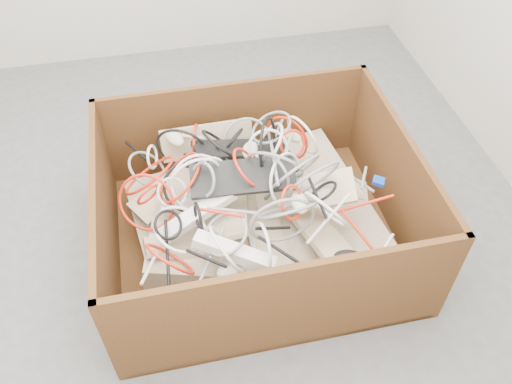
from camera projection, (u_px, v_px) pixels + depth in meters
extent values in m
plane|color=#4D4D50|center=(203.00, 223.00, 2.41)|extent=(3.00, 3.00, 0.00)
cube|color=#3A1E0E|center=(257.00, 240.00, 2.32)|extent=(1.23, 1.03, 0.03)
cube|color=#3A1E0E|center=(235.00, 127.00, 2.48)|extent=(1.23, 0.03, 0.50)
cube|color=#3A1E0E|center=(288.00, 310.00, 1.81)|extent=(1.23, 0.02, 0.50)
cube|color=#3A1E0E|center=(396.00, 182.00, 2.24)|extent=(0.02, 0.98, 0.50)
cube|color=#3A1E0E|center=(106.00, 228.00, 2.06)|extent=(0.03, 0.98, 0.50)
cube|color=tan|center=(256.00, 226.00, 2.28)|extent=(1.08, 0.93, 0.20)
cube|color=tan|center=(235.00, 231.00, 2.16)|extent=(0.77, 0.69, 0.21)
cube|color=tan|center=(174.00, 187.00, 2.25)|extent=(0.41, 0.33, 0.09)
cube|color=tan|center=(325.00, 178.00, 2.32)|extent=(0.40, 0.27, 0.17)
cube|color=tan|center=(266.00, 237.00, 2.07)|extent=(0.16, 0.40, 0.05)
cube|color=tan|center=(197.00, 249.00, 2.03)|extent=(0.40, 0.15, 0.19)
cube|color=tan|center=(325.00, 239.00, 2.03)|extent=(0.20, 0.39, 0.17)
cube|color=tan|center=(207.00, 140.00, 2.29)|extent=(0.40, 0.07, 0.15)
cube|color=tan|center=(230.00, 212.00, 2.09)|extent=(0.21, 0.39, 0.18)
cube|color=tan|center=(305.00, 194.00, 2.11)|extent=(0.39, 0.22, 0.19)
cube|color=black|center=(241.00, 149.00, 2.19)|extent=(0.41, 0.18, 0.13)
cube|color=black|center=(243.00, 177.00, 1.99)|extent=(0.41, 0.18, 0.08)
ellipsoid|color=beige|center=(171.00, 202.00, 2.06)|extent=(0.12, 0.12, 0.04)
ellipsoid|color=beige|center=(292.00, 135.00, 2.31)|extent=(0.11, 0.12, 0.04)
ellipsoid|color=beige|center=(230.00, 269.00, 1.87)|extent=(0.12, 0.09, 0.04)
ellipsoid|color=beige|center=(300.00, 203.00, 1.90)|extent=(0.07, 0.11, 0.04)
ellipsoid|color=beige|center=(175.00, 138.00, 2.21)|extent=(0.11, 0.12, 0.04)
ellipsoid|color=black|center=(348.00, 257.00, 1.90)|extent=(0.12, 0.08, 0.04)
ellipsoid|color=beige|center=(250.00, 150.00, 2.15)|extent=(0.10, 0.12, 0.04)
cube|color=white|center=(198.00, 213.00, 1.97)|extent=(0.31, 0.16, 0.13)
cube|color=white|center=(234.00, 252.00, 1.85)|extent=(0.29, 0.19, 0.10)
cube|color=#0B35A9|center=(379.00, 181.00, 2.10)|extent=(0.06, 0.06, 0.03)
torus|color=gray|center=(147.00, 169.00, 2.23)|extent=(0.19, 0.24, 0.17)
torus|color=silver|center=(195.00, 137.00, 2.22)|extent=(0.15, 0.12, 0.11)
torus|color=gray|center=(271.00, 127.00, 2.22)|extent=(0.23, 0.25, 0.12)
torus|color=black|center=(198.00, 216.00, 1.90)|extent=(0.03, 0.15, 0.15)
torus|color=gray|center=(294.00, 173.00, 2.01)|extent=(0.31, 0.19, 0.29)
torus|color=gray|center=(282.00, 221.00, 1.88)|extent=(0.29, 0.03, 0.29)
torus|color=red|center=(287.00, 138.00, 2.27)|extent=(0.21, 0.22, 0.29)
torus|color=silver|center=(181.00, 229.00, 1.91)|extent=(0.22, 0.24, 0.13)
torus|color=silver|center=(325.00, 209.00, 1.90)|extent=(0.18, 0.25, 0.22)
torus|color=black|center=(206.00, 166.00, 2.13)|extent=(0.10, 0.18, 0.17)
torus|color=black|center=(189.00, 186.00, 2.05)|extent=(0.29, 0.23, 0.20)
torus|color=silver|center=(213.00, 171.00, 2.04)|extent=(0.16, 0.10, 0.14)
torus|color=gray|center=(225.00, 234.00, 1.86)|extent=(0.22, 0.24, 0.12)
torus|color=black|center=(182.00, 149.00, 2.21)|extent=(0.30, 0.15, 0.33)
torus|color=black|center=(268.00, 146.00, 2.08)|extent=(0.16, 0.30, 0.33)
torus|color=silver|center=(268.00, 149.00, 2.10)|extent=(0.23, 0.13, 0.21)
torus|color=black|center=(233.00, 140.00, 2.20)|extent=(0.13, 0.16, 0.14)
torus|color=red|center=(150.00, 175.00, 2.12)|extent=(0.25, 0.24, 0.22)
torus|color=silver|center=(267.00, 147.00, 2.12)|extent=(0.20, 0.30, 0.24)
torus|color=red|center=(170.00, 259.00, 1.84)|extent=(0.17, 0.24, 0.23)
torus|color=red|center=(148.00, 195.00, 2.04)|extent=(0.11, 0.11, 0.14)
torus|color=red|center=(249.00, 168.00, 2.01)|extent=(0.13, 0.20, 0.17)
torus|color=red|center=(180.00, 178.00, 2.05)|extent=(0.25, 0.32, 0.22)
torus|color=silver|center=(172.00, 192.00, 2.02)|extent=(0.15, 0.12, 0.11)
torus|color=silver|center=(226.00, 250.00, 1.84)|extent=(0.11, 0.27, 0.26)
torus|color=silver|center=(199.00, 183.00, 2.03)|extent=(0.23, 0.19, 0.24)
torus|color=silver|center=(286.00, 179.00, 2.00)|extent=(0.21, 0.22, 0.28)
torus|color=gray|center=(288.00, 209.00, 1.90)|extent=(0.33, 0.24, 0.24)
torus|color=silver|center=(196.00, 178.00, 2.00)|extent=(0.28, 0.07, 0.28)
torus|color=silver|center=(152.00, 157.00, 2.20)|extent=(0.06, 0.14, 0.15)
torus|color=gray|center=(203.00, 180.00, 1.96)|extent=(0.13, 0.16, 0.13)
torus|color=black|center=(323.00, 192.00, 2.03)|extent=(0.12, 0.14, 0.13)
torus|color=silver|center=(262.00, 248.00, 1.87)|extent=(0.04, 0.28, 0.28)
torus|color=red|center=(195.00, 144.00, 2.22)|extent=(0.07, 0.24, 0.25)
torus|color=gray|center=(276.00, 172.00, 1.98)|extent=(0.11, 0.19, 0.21)
torus|color=red|center=(292.00, 203.00, 1.87)|extent=(0.14, 0.12, 0.15)
torus|color=black|center=(168.00, 225.00, 1.88)|extent=(0.11, 0.13, 0.12)
torus|color=red|center=(292.00, 144.00, 2.13)|extent=(0.16, 0.11, 0.13)
torus|color=red|center=(146.00, 203.00, 2.00)|extent=(0.30, 0.17, 0.28)
torus|color=black|center=(221.00, 144.00, 2.14)|extent=(0.20, 0.25, 0.18)
torus|color=silver|center=(302.00, 135.00, 2.21)|extent=(0.14, 0.20, 0.20)
torus|color=gray|center=(313.00, 180.00, 1.99)|extent=(0.30, 0.14, 0.30)
torus|color=gray|center=(247.00, 141.00, 2.26)|extent=(0.28, 0.14, 0.26)
torus|color=gray|center=(275.00, 166.00, 2.01)|extent=(0.22, 0.21, 0.27)
cylinder|color=black|center=(174.00, 147.00, 2.30)|extent=(0.13, 0.13, 0.06)
cylinder|color=black|center=(168.00, 258.00, 1.86)|extent=(0.04, 0.29, 0.10)
cylinder|color=gray|center=(351.00, 177.00, 2.15)|extent=(0.14, 0.19, 0.04)
cylinder|color=gray|center=(275.00, 136.00, 2.29)|extent=(0.12, 0.17, 0.08)
cylinder|color=gray|center=(233.00, 211.00, 1.90)|extent=(0.18, 0.08, 0.02)
cylinder|color=red|center=(359.00, 232.00, 1.94)|extent=(0.09, 0.18, 0.07)
cylinder|color=silver|center=(386.00, 246.00, 1.92)|extent=(0.10, 0.10, 0.03)
cylinder|color=gray|center=(274.00, 162.00, 1.97)|extent=(0.05, 0.26, 0.03)
cylinder|color=red|center=(361.00, 205.00, 2.01)|extent=(0.25, 0.03, 0.08)
cylinder|color=black|center=(136.00, 151.00, 2.28)|extent=(0.09, 0.15, 0.02)
cylinder|color=silver|center=(255.00, 150.00, 2.14)|extent=(0.02, 0.13, 0.04)
cylinder|color=silver|center=(287.00, 147.00, 2.17)|extent=(0.13, 0.25, 0.07)
cylinder|color=red|center=(222.00, 213.00, 1.88)|extent=(0.15, 0.09, 0.02)
cylinder|color=silver|center=(149.00, 268.00, 1.85)|extent=(0.08, 0.15, 0.04)
cylinder|color=black|center=(317.00, 197.00, 1.95)|extent=(0.04, 0.18, 0.07)
cylinder|color=black|center=(226.00, 159.00, 2.10)|extent=(0.07, 0.16, 0.04)
cylinder|color=black|center=(206.00, 258.00, 1.80)|extent=(0.13, 0.11, 0.02)
cylinder|color=black|center=(288.00, 178.00, 1.99)|extent=(0.22, 0.16, 0.05)
cylinder|color=silver|center=(329.00, 218.00, 1.94)|extent=(0.22, 0.17, 0.06)
cylinder|color=gray|center=(212.00, 254.00, 1.86)|extent=(0.13, 0.18, 0.06)
cylinder|color=black|center=(273.00, 228.00, 1.89)|extent=(0.13, 0.03, 0.05)
cylinder|color=black|center=(282.00, 252.00, 1.82)|extent=(0.15, 0.14, 0.07)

